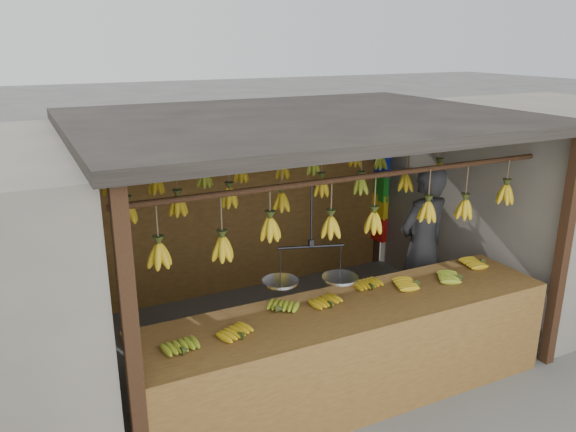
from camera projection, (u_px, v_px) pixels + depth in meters
ground at (300, 338)px, 6.07m from camera, size 80.00×80.00×0.00m
stall at (287, 153)px, 5.76m from camera, size 4.30×3.30×2.40m
neighbor_right at (548, 196)px, 7.25m from camera, size 3.00×3.00×2.30m
counter at (360, 331)px, 4.77m from camera, size 3.76×0.86×0.96m
hanging_bananas at (301, 193)px, 5.59m from camera, size 3.61×2.25×0.40m
balance_scale at (311, 275)px, 4.67m from camera, size 0.78×0.45×0.85m
vendor at (422, 247)px, 6.16m from camera, size 0.72×0.53×1.82m
bag_bundles at (380, 197)px, 7.74m from camera, size 0.08×0.26×1.28m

